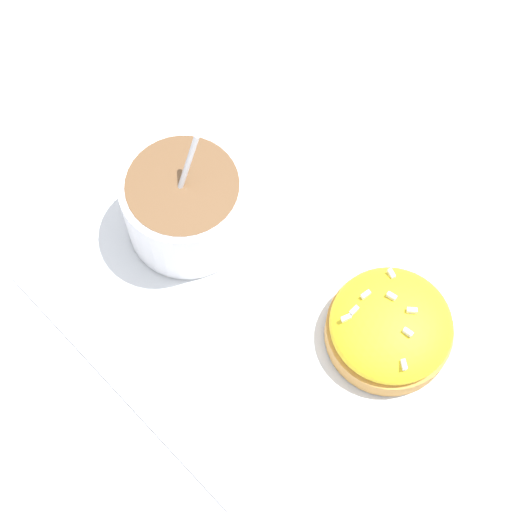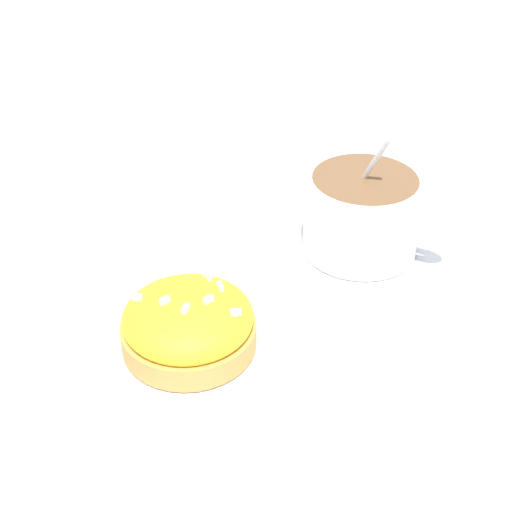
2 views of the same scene
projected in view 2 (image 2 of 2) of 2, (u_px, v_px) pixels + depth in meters
ground_plane at (281, 294)px, 0.54m from camera, size 3.00×3.00×0.00m
paper_napkin at (281, 292)px, 0.54m from camera, size 0.32×0.32×0.00m
coffee_cup at (364, 211)px, 0.56m from camera, size 0.09×0.11×0.11m
frosted_pastry at (188, 323)px, 0.48m from camera, size 0.09×0.09×0.04m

